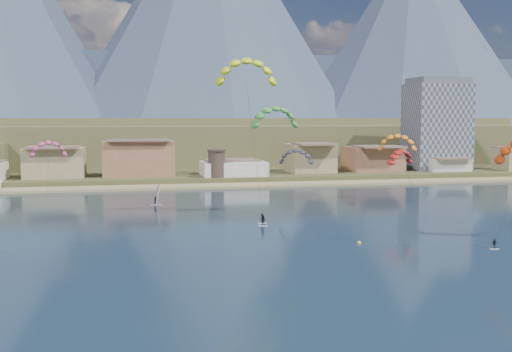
{
  "coord_description": "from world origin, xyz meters",
  "views": [
    {
      "loc": [
        -21.73,
        -71.5,
        19.86
      ],
      "look_at": [
        0.0,
        32.0,
        10.0
      ],
      "focal_mm": 43.35,
      "sensor_mm": 36.0,
      "label": 1
    }
  ],
  "objects_px": {
    "kitesurfer_green": "(275,115)",
    "windsurfer": "(156,199)",
    "buoy": "(359,243)",
    "kitesurfer_yellow": "(246,68)",
    "apartment_tower": "(437,124)",
    "watchtower": "(217,163)"
  },
  "relations": [
    {
      "from": "watchtower",
      "to": "apartment_tower",
      "type": "bearing_deg",
      "value": 9.93
    },
    {
      "from": "apartment_tower",
      "to": "watchtower",
      "type": "height_order",
      "value": "apartment_tower"
    },
    {
      "from": "buoy",
      "to": "windsurfer",
      "type": "bearing_deg",
      "value": 119.96
    },
    {
      "from": "kitesurfer_green",
      "to": "windsurfer",
      "type": "height_order",
      "value": "kitesurfer_green"
    },
    {
      "from": "kitesurfer_green",
      "to": "buoy",
      "type": "xyz_separation_m",
      "value": [
        6.29,
        -31.66,
        -20.57
      ]
    },
    {
      "from": "apartment_tower",
      "to": "watchtower",
      "type": "bearing_deg",
      "value": -170.07
    },
    {
      "from": "apartment_tower",
      "to": "kitesurfer_yellow",
      "type": "height_order",
      "value": "apartment_tower"
    },
    {
      "from": "apartment_tower",
      "to": "buoy",
      "type": "bearing_deg",
      "value": -123.21
    },
    {
      "from": "apartment_tower",
      "to": "kitesurfer_green",
      "type": "xyz_separation_m",
      "value": [
        -76.98,
        -76.3,
        2.86
      ]
    },
    {
      "from": "windsurfer",
      "to": "buoy",
      "type": "distance_m",
      "value": 59.22
    },
    {
      "from": "kitesurfer_yellow",
      "to": "kitesurfer_green",
      "type": "bearing_deg",
      "value": 0.54
    },
    {
      "from": "watchtower",
      "to": "windsurfer",
      "type": "bearing_deg",
      "value": -115.4
    },
    {
      "from": "watchtower",
      "to": "windsurfer",
      "type": "relative_size",
      "value": 1.9
    },
    {
      "from": "watchtower",
      "to": "kitesurfer_yellow",
      "type": "bearing_deg",
      "value": -92.6
    },
    {
      "from": "watchtower",
      "to": "buoy",
      "type": "distance_m",
      "value": 94.63
    },
    {
      "from": "kitesurfer_green",
      "to": "windsurfer",
      "type": "relative_size",
      "value": 5.28
    },
    {
      "from": "windsurfer",
      "to": "buoy",
      "type": "bearing_deg",
      "value": -60.04
    },
    {
      "from": "apartment_tower",
      "to": "windsurfer",
      "type": "relative_size",
      "value": 7.06
    },
    {
      "from": "buoy",
      "to": "watchtower",
      "type": "bearing_deg",
      "value": 95.66
    },
    {
      "from": "apartment_tower",
      "to": "buoy",
      "type": "distance_m",
      "value": 130.25
    },
    {
      "from": "watchtower",
      "to": "kitesurfer_green",
      "type": "distance_m",
      "value": 64.0
    },
    {
      "from": "kitesurfer_green",
      "to": "kitesurfer_yellow",
      "type": "bearing_deg",
      "value": -179.46
    }
  ]
}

